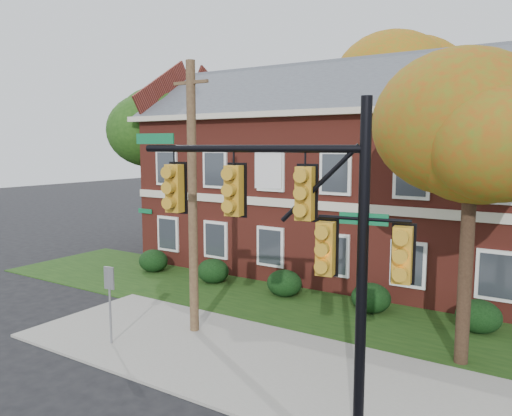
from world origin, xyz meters
The scene contains 15 objects.
ground centered at (0.00, 0.00, 0.00)m, with size 120.00×120.00×0.00m, color black.
sidewalk centered at (0.00, 1.00, 0.04)m, with size 14.00×5.00×0.08m, color gray.
grass_strip centered at (0.00, 6.00, 0.02)m, with size 30.00×6.00×0.04m, color #193811.
apartment_building centered at (-2.00, 11.95, 4.99)m, with size 18.80×8.80×9.74m.
hedge_far_left centered at (-9.00, 6.70, 0.53)m, with size 1.40×1.26×1.05m, color black.
hedge_left centered at (-5.50, 6.70, 0.53)m, with size 1.40×1.26×1.05m, color black.
hedge_center centered at (-2.00, 6.70, 0.53)m, with size 1.40×1.26×1.05m, color black.
hedge_right centered at (1.50, 6.70, 0.53)m, with size 1.40×1.26×1.05m, color black.
hedge_far_right centered at (5.00, 6.70, 0.53)m, with size 1.40×1.26×1.05m, color black.
tree_near_right centered at (5.22, 3.87, 6.67)m, with size 4.50×4.25×8.58m.
tree_left_rear centered at (-11.73, 10.84, 6.68)m, with size 5.40×5.10×8.88m.
tree_far_rear centered at (-0.66, 19.79, 8.84)m, with size 6.84×6.46×11.52m.
traffic_signal centered at (2.80, -1.12, 4.19)m, with size 5.99×1.15×6.74m.
utility_pole centered at (-2.50, 1.87, 4.23)m, with size 1.30×0.28×8.35m.
sign_post centered at (-3.88, -0.26, 1.61)m, with size 0.35×0.09×2.37m.
Camera 1 is at (7.31, -9.76, 5.84)m, focal length 35.00 mm.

